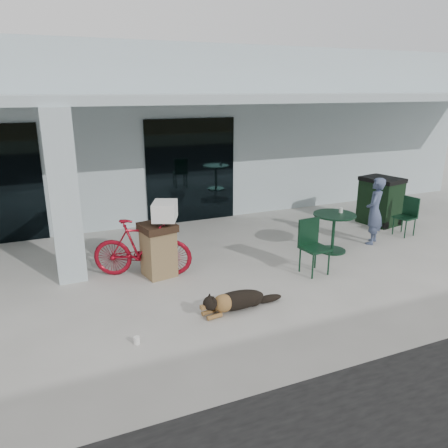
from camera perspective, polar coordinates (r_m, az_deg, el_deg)
name	(u,v)px	position (r m, az deg, el deg)	size (l,w,h in m)	color
ground	(187,319)	(6.94, -4.80, -12.23)	(80.00, 80.00, 0.00)	#B4B1AA
building	(99,128)	(14.42, -16.04, 11.98)	(22.00, 7.00, 4.50)	#AFC0C6
storefront_glass_right	(191,171)	(11.52, -4.33, 6.90)	(2.40, 0.06, 2.70)	black
column	(64,197)	(8.27, -20.17, 3.28)	(0.50, 0.50, 3.12)	#AFC0C6
overhang	(128,99)	(9.54, -12.44, 15.67)	(22.00, 2.80, 0.18)	#AFC0C6
bicycle	(142,248)	(8.33, -10.62, -3.09)	(0.52, 1.85, 1.11)	maroon
laundry_basket	(165,211)	(8.03, -7.74, 1.72)	(0.56, 0.42, 0.33)	white
dog	(238,299)	(7.10, 1.78, -9.79)	(1.08, 0.36, 0.36)	black
cup_near_dog	(137,340)	(6.41, -11.32, -14.67)	(0.09, 0.09, 0.11)	white
cafe_table_far	(333,233)	(9.74, 14.08, -1.12)	(0.91, 0.91, 0.85)	#133622
cafe_chair_far_a	(315,248)	(8.47, 11.80, -3.03)	(0.47, 0.52, 1.05)	#133622
cafe_chair_far_b	(405,217)	(11.36, 22.56, 0.88)	(0.42, 0.46, 0.93)	#133622
person	(375,211)	(10.44, 19.06, 1.61)	(0.56, 0.37, 1.53)	#445173
cup_on_table	(341,210)	(9.74, 15.03, 1.74)	(0.08, 0.08, 0.11)	white
trash_receptacle	(158,250)	(8.31, -8.56, -3.35)	(0.60, 0.60, 1.02)	olive
wheeled_bin	(380,201)	(12.10, 19.73, 2.87)	(0.76, 0.96, 1.23)	black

